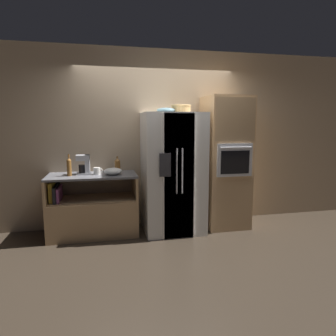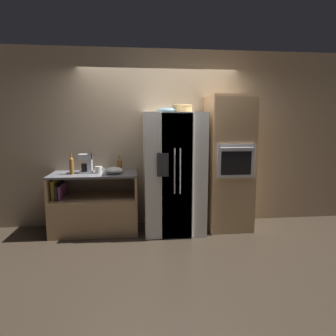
# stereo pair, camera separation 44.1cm
# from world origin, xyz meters

# --- Properties ---
(ground_plane) EXTENTS (20.00, 20.00, 0.00)m
(ground_plane) POSITION_xyz_m (0.00, 0.00, 0.00)
(ground_plane) COLOR #382D23
(wall_back) EXTENTS (12.00, 0.06, 2.80)m
(wall_back) POSITION_xyz_m (0.00, 0.44, 1.40)
(wall_back) COLOR tan
(wall_back) RESTS_ON ground_plane
(counter_left) EXTENTS (1.28, 0.65, 0.91)m
(counter_left) POSITION_xyz_m (-1.02, 0.08, 0.33)
(counter_left) COLOR tan
(counter_left) RESTS_ON ground_plane
(refrigerator) EXTENTS (0.89, 0.82, 1.80)m
(refrigerator) POSITION_xyz_m (0.19, 0.01, 0.90)
(refrigerator) COLOR white
(refrigerator) RESTS_ON ground_plane
(wall_oven) EXTENTS (0.67, 0.74, 2.06)m
(wall_oven) POSITION_xyz_m (1.06, 0.07, 1.03)
(wall_oven) COLOR tan
(wall_oven) RESTS_ON ground_plane
(wicker_basket) EXTENTS (0.31, 0.31, 0.12)m
(wicker_basket) POSITION_xyz_m (0.33, 0.09, 1.87)
(wicker_basket) COLOR tan
(wicker_basket) RESTS_ON refrigerator
(fruit_bowl) EXTENTS (0.28, 0.28, 0.07)m
(fruit_bowl) POSITION_xyz_m (0.09, 0.04, 1.84)
(fruit_bowl) COLOR #668C99
(fruit_bowl) RESTS_ON refrigerator
(bottle_tall) EXTENTS (0.08, 0.08, 0.25)m
(bottle_tall) POSITION_xyz_m (-0.63, 0.19, 1.02)
(bottle_tall) COLOR brown
(bottle_tall) RESTS_ON counter_left
(bottle_short) EXTENTS (0.06, 0.06, 0.31)m
(bottle_short) POSITION_xyz_m (-1.32, 0.04, 1.04)
(bottle_short) COLOR brown
(bottle_short) RESTS_ON counter_left
(mug) EXTENTS (0.14, 0.10, 0.10)m
(mug) POSITION_xyz_m (-0.93, 0.09, 0.96)
(mug) COLOR silver
(mug) RESTS_ON counter_left
(mixing_bowl) EXTENTS (0.27, 0.27, 0.10)m
(mixing_bowl) POSITION_xyz_m (-0.71, 0.01, 0.96)
(mixing_bowl) COLOR white
(mixing_bowl) RESTS_ON counter_left
(coffee_maker) EXTENTS (0.19, 0.17, 0.29)m
(coffee_maker) POSITION_xyz_m (-1.11, 0.14, 1.06)
(coffee_maker) COLOR #B2B2B7
(coffee_maker) RESTS_ON counter_left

